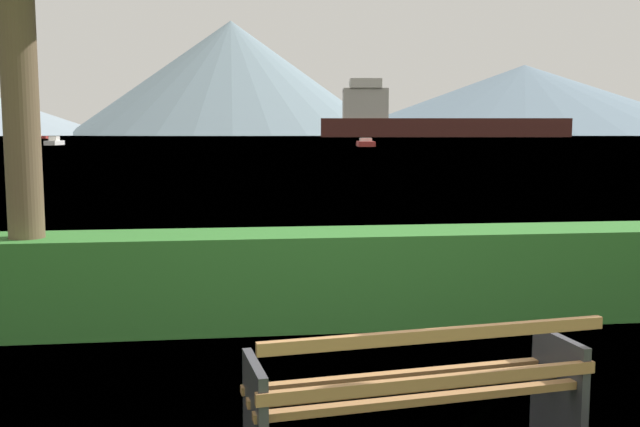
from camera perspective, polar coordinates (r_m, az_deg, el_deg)
water_surface at (r=312.56m, az=-7.04°, el=6.17°), size 620.00×620.00×0.00m
park_bench at (r=4.02m, az=8.05°, el=-14.27°), size 1.95×0.82×0.87m
hedge_row at (r=6.92m, az=1.28°, el=-5.17°), size 9.39×0.82×0.90m
cargo_ship_large at (r=318.48m, az=8.45°, el=7.43°), size 110.31×30.34×25.34m
fishing_boat_near at (r=115.19m, az=-20.74°, el=5.45°), size 1.87×5.39×1.36m
sailboat_mid at (r=246.35m, az=-22.02°, el=5.78°), size 7.87×4.01×1.59m
tender_far at (r=97.69m, az=3.72°, el=5.71°), size 2.91×6.20×1.17m
distant_hills at (r=575.38m, az=-5.72°, el=9.69°), size 836.64×354.60×87.97m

